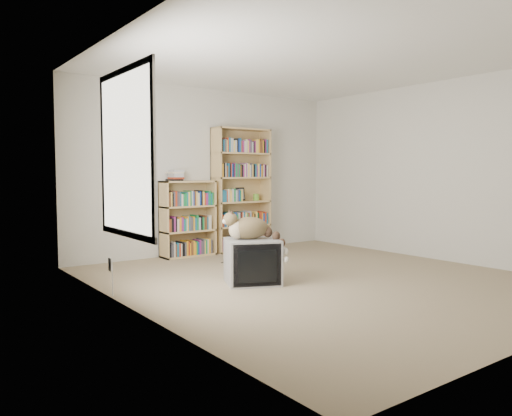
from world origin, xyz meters
TOP-DOWN VIEW (x-y plane):
  - floor at (0.00, 0.00)m, footprint 4.50×5.00m
  - wall_back at (0.00, 2.50)m, footprint 4.50×0.02m
  - wall_left at (-2.25, 0.00)m, footprint 0.02×5.00m
  - wall_right at (2.25, 0.00)m, footprint 0.02×5.00m
  - ceiling at (0.00, 0.00)m, footprint 4.50×5.00m
  - window at (-2.24, 0.20)m, footprint 0.02×1.22m
  - crt_tv at (-0.76, 0.31)m, footprint 0.72×0.70m
  - cat at (-0.74, 0.30)m, footprint 0.63×0.62m
  - bookcase_tall at (0.51, 2.36)m, footprint 0.96×0.30m
  - bookcase_short at (-0.45, 2.36)m, footprint 0.81×0.30m
  - book_stack at (-0.63, 2.36)m, footprint 0.19×0.24m
  - green_mug at (0.78, 2.34)m, footprint 0.10×0.10m
  - framed_print at (0.55, 2.44)m, footprint 0.16×0.05m
  - dvd_player at (0.73, 1.90)m, footprint 0.45×0.38m
  - wall_outlet at (-2.24, 0.65)m, footprint 0.01×0.08m
  - floor_cables at (0.09, 1.43)m, footprint 1.20×0.70m

SIDE VIEW (x-z plane):
  - floor at x=0.00m, z-range -0.01..0.01m
  - floor_cables at x=0.09m, z-range 0.00..0.01m
  - dvd_player at x=0.73m, z-range 0.00..0.09m
  - crt_tv at x=-0.76m, z-range 0.00..0.49m
  - wall_outlet at x=-2.24m, z-range 0.26..0.39m
  - bookcase_short at x=-0.45m, z-range -0.04..1.06m
  - cat at x=-0.74m, z-range 0.31..0.85m
  - green_mug at x=0.78m, z-range 0.78..0.89m
  - framed_print at x=0.55m, z-range 0.78..0.99m
  - bookcase_tall at x=0.51m, z-range -0.05..1.86m
  - book_stack at x=-0.63m, z-range 1.11..1.27m
  - wall_back at x=0.00m, z-range 0.00..2.50m
  - wall_left at x=-2.25m, z-range 0.00..2.50m
  - wall_right at x=2.25m, z-range 0.00..2.50m
  - window at x=-2.24m, z-range 0.64..2.16m
  - ceiling at x=0.00m, z-range 2.49..2.51m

